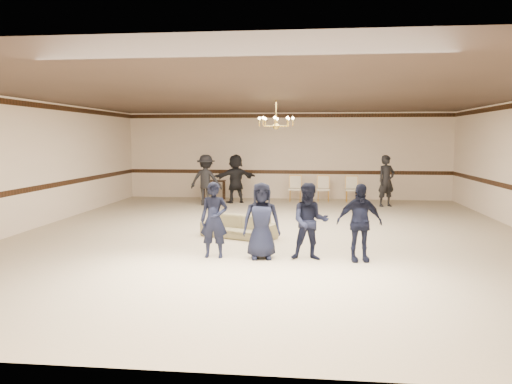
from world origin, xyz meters
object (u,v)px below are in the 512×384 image
banquet_chair_right (352,189)px  console_table (214,190)px  boy_a (214,220)px  banquet_chair_mid (323,189)px  chandelier (276,113)px  adult_mid (235,179)px  boy_b (261,221)px  boy_d (359,222)px  settee (239,227)px  adult_right (386,181)px  boy_c (310,222)px  banquet_chair_left (295,189)px  adult_left (206,180)px

banquet_chair_right → console_table: size_ratio=1.06×
boy_a → banquet_chair_mid: bearing=74.2°
banquet_chair_right → chandelier: bearing=-114.7°
adult_mid → chandelier: bearing=82.2°
boy_b → console_table: bearing=97.4°
boy_d → settee: bearing=133.4°
boy_a → adult_right: bearing=59.4°
boy_c → console_table: 9.45m
adult_right → settee: bearing=-154.6°
boy_b → banquet_chair_mid: size_ratio=1.58×
boy_a → banquet_chair_left: bearing=80.6°
chandelier → console_table: bearing=116.3°
boy_d → adult_right: adult_right is taller
banquet_chair_mid → console_table: (-4.00, 0.20, -0.09)m
boy_a → adult_left: 7.46m
boy_b → boy_d: (1.80, 0.00, 0.00)m
boy_c → banquet_chair_left: size_ratio=1.58×
banquet_chair_left → banquet_chair_right: (2.00, 0.00, 0.00)m
adult_mid → banquet_chair_left: (2.07, 0.60, -0.40)m
adult_left → banquet_chair_mid: size_ratio=1.88×
chandelier → banquet_chair_left: bearing=86.3°
boy_a → adult_left: (-1.70, 7.26, 0.13)m
console_table → boy_d: bearing=-61.8°
banquet_chair_left → boy_a: bearing=-93.7°
banquet_chair_right → banquet_chair_left: bearing=179.6°
chandelier → adult_mid: size_ratio=0.55×
boy_a → boy_c: same height
boy_b → banquet_chair_left: (0.37, 8.56, -0.26)m
boy_b → banquet_chair_mid: boy_b is taller
boy_d → banquet_chair_right: bearing=77.0°
boy_b → banquet_chair_left: boy_b is taller
boy_a → boy_c: bearing=-1.0°
settee → boy_d: bearing=-14.6°
banquet_chair_mid → boy_a: bearing=-103.1°
banquet_chair_left → adult_mid: bearing=-159.2°
chandelier → boy_d: chandelier is taller
boy_d → adult_right: (1.60, 7.56, 0.13)m
adult_mid → banquet_chair_left: 2.19m
boy_b → adult_mid: size_ratio=0.84×
chandelier → console_table: size_ratio=1.09×
boy_b → boy_c: bearing=-9.3°
chandelier → boy_c: chandelier is taller
chandelier → boy_a: size_ratio=0.65×
boy_c → banquet_chair_right: bearing=78.3°
console_table → settee: bearing=-73.0°
banquet_chair_mid → console_table: 4.01m
boy_d → banquet_chair_right: 8.58m
chandelier → banquet_chair_right: bearing=65.7°
adult_left → banquet_chair_left: bearing=-149.0°
boy_c → adult_left: bearing=113.8°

